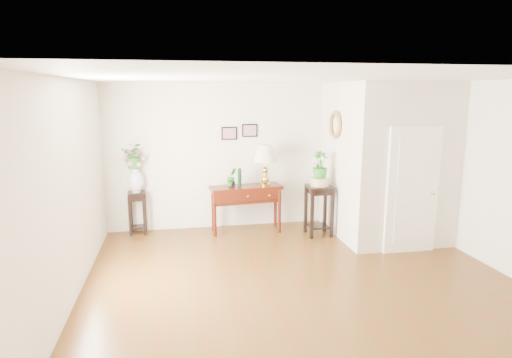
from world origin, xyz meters
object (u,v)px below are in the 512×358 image
object	(u,v)px
plant_stand_b	(319,210)
table_lamp	(265,167)
plant_stand_a	(138,213)
console_table	(246,209)

from	to	relation	value
plant_stand_b	table_lamp	bearing A→B (deg)	155.51
plant_stand_a	plant_stand_b	xyz separation A→B (m)	(3.32, -0.68, 0.07)
console_table	plant_stand_b	world-z (taller)	plant_stand_b
console_table	table_lamp	distance (m)	0.88
plant_stand_b	console_table	bearing A→B (deg)	161.97
table_lamp	plant_stand_a	distance (m)	2.54
console_table	plant_stand_a	bearing A→B (deg)	167.12
plant_stand_a	console_table	bearing A→B (deg)	-7.22
console_table	table_lamp	bearing A→B (deg)	-5.65
table_lamp	plant_stand_a	world-z (taller)	table_lamp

